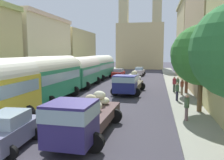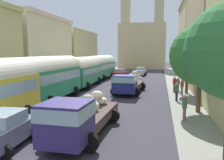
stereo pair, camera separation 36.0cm
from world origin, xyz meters
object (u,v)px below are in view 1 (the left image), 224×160
at_px(pedestrian_2, 177,91).
at_px(pedestrian_0, 178,84).
at_px(cargo_truck_1, 128,83).
at_px(pedestrian_3, 182,87).
at_px(car_3, 118,73).
at_px(cargo_truck_0, 83,116).
at_px(car_2, 8,130).
at_px(pedestrian_1, 187,106).
at_px(parked_bus_2, 83,70).
at_px(pedestrian_4, 174,84).
at_px(parked_bus_3, 100,66).
at_px(parked_bus_1, 52,76).
at_px(car_0, 133,80).
at_px(car_1, 139,71).

bearing_deg(pedestrian_2, pedestrian_0, 84.89).
height_order(cargo_truck_1, pedestrian_3, cargo_truck_1).
bearing_deg(car_3, cargo_truck_0, -83.75).
height_order(cargo_truck_0, car_2, cargo_truck_0).
distance_m(cargo_truck_1, pedestrian_1, 10.57).
bearing_deg(pedestrian_3, parked_bus_2, 159.91).
relative_size(pedestrian_2, pedestrian_4, 0.97).
xyz_separation_m(parked_bus_3, car_3, (2.56, 3.02, -1.41)).
xyz_separation_m(parked_bus_1, parked_bus_3, (0.00, 18.00, -0.11)).
bearing_deg(pedestrian_0, car_0, 139.18).
bearing_deg(car_2, parked_bus_1, 104.92).
xyz_separation_m(parked_bus_2, cargo_truck_1, (6.38, -4.13, -0.97)).
bearing_deg(pedestrian_4, cargo_truck_1, -164.53).
bearing_deg(cargo_truck_1, pedestrian_3, -2.41).
height_order(parked_bus_1, pedestrian_0, parked_bus_1).
bearing_deg(pedestrian_4, car_3, 120.50).
relative_size(parked_bus_2, cargo_truck_1, 1.21).
xyz_separation_m(pedestrian_1, pedestrian_3, (0.63, 9.12, -0.06)).
bearing_deg(car_1, parked_bus_1, -103.63).
bearing_deg(cargo_truck_0, parked_bus_3, 102.35).
height_order(cargo_truck_0, pedestrian_4, cargo_truck_0).
bearing_deg(cargo_truck_1, car_3, 103.32).
bearing_deg(car_0, car_3, 111.51).
bearing_deg(parked_bus_2, pedestrian_1, -50.06).
bearing_deg(car_3, car_1, 47.59).
xyz_separation_m(pedestrian_1, pedestrian_4, (-0.02, 10.71, -0.01)).
bearing_deg(pedestrian_1, cargo_truck_0, -144.64).
xyz_separation_m(cargo_truck_1, pedestrian_3, (5.54, -0.23, -0.16)).
bearing_deg(pedestrian_0, cargo_truck_1, -157.91).
distance_m(parked_bus_3, pedestrian_1, 25.18).
bearing_deg(pedestrian_3, cargo_truck_1, 177.59).
relative_size(parked_bus_1, car_1, 1.94).
bearing_deg(cargo_truck_1, pedestrian_4, 15.47).
distance_m(car_0, pedestrian_1, 17.03).
relative_size(car_0, pedestrian_2, 2.50).
xyz_separation_m(parked_bus_1, cargo_truck_1, (6.38, 4.87, -1.13)).
bearing_deg(car_1, car_3, -132.41).
bearing_deg(parked_bus_1, pedestrian_3, 21.26).
bearing_deg(parked_bus_3, cargo_truck_0, -77.65).
bearing_deg(car_0, pedestrian_1, -72.61).
xyz_separation_m(parked_bus_3, pedestrian_3, (11.92, -13.36, -1.19)).
bearing_deg(pedestrian_1, car_3, 108.91).
distance_m(cargo_truck_1, car_1, 19.95).
height_order(pedestrian_0, pedestrian_3, pedestrian_3).
bearing_deg(parked_bus_1, car_3, 83.07).
height_order(cargo_truck_0, cargo_truck_1, cargo_truck_1).
distance_m(car_0, pedestrian_0, 7.26).
bearing_deg(car_0, cargo_truck_0, -91.20).
distance_m(cargo_truck_0, car_3, 29.60).
height_order(car_3, pedestrian_3, pedestrian_3).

